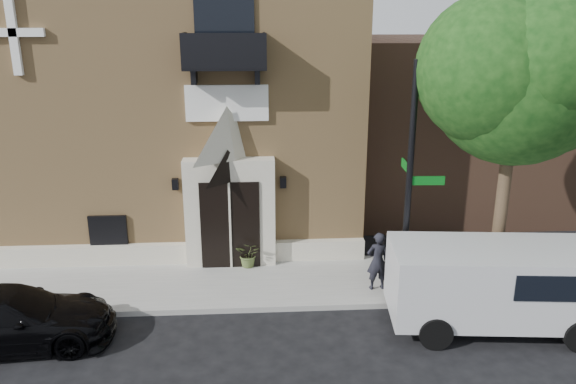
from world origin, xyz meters
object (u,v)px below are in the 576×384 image
object	(u,v)px
black_sedan	(8,319)
pedestrian_near	(377,261)
cargo_van	(506,284)
street_sign	(410,184)
fire_hydrant	(425,282)
dumpster	(558,268)

from	to	relation	value
black_sedan	pedestrian_near	size ratio (longest dim) A/B	2.89
cargo_van	street_sign	bearing A→B (deg)	148.80
black_sedan	cargo_van	xyz separation A→B (m)	(11.54, 0.07, 0.48)
black_sedan	fire_hydrant	bearing A→B (deg)	-86.65
pedestrian_near	street_sign	bearing A→B (deg)	142.40
black_sedan	cargo_van	bearing A→B (deg)	-95.05
street_sign	fire_hydrant	xyz separation A→B (m)	(0.58, -0.03, -2.70)
dumpster	street_sign	bearing A→B (deg)	-164.11
dumpster	pedestrian_near	distance (m)	4.83
fire_hydrant	dumpster	world-z (taller)	dumpster
black_sedan	pedestrian_near	distance (m)	9.09
fire_hydrant	pedestrian_near	xyz separation A→B (m)	(-1.20, 0.40, 0.44)
street_sign	fire_hydrant	world-z (taller)	street_sign
black_sedan	dumpster	distance (m)	13.79
pedestrian_near	dumpster	bearing A→B (deg)	169.38
fire_hydrant	dumpster	xyz separation A→B (m)	(3.62, 0.04, 0.27)
street_sign	dumpster	size ratio (longest dim) A/B	2.86
cargo_van	dumpster	distance (m)	2.67
street_sign	pedestrian_near	bearing A→B (deg)	151.13
dumpster	pedestrian_near	size ratio (longest dim) A/B	1.32
cargo_van	pedestrian_near	world-z (taller)	cargo_van
cargo_van	pedestrian_near	xyz separation A→B (m)	(-2.66, 1.88, -0.19)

